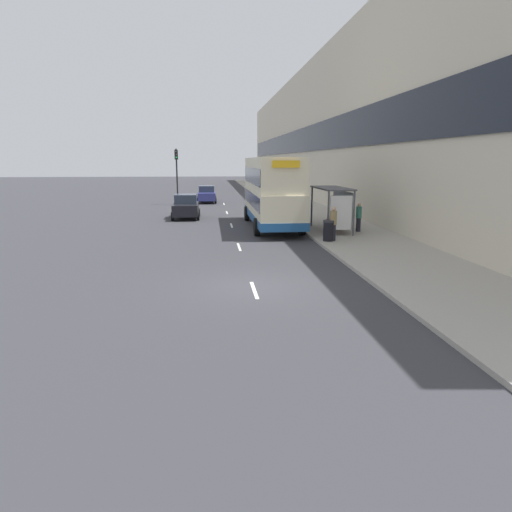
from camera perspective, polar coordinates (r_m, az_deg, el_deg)
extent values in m
plane|color=#38383D|center=(15.26, -0.40, -3.81)|extent=(220.00, 220.00, 0.00)
cube|color=#A39E93|center=(53.87, 2.65, 7.50)|extent=(5.00, 93.00, 0.14)
cube|color=beige|center=(54.53, 7.03, 14.84)|extent=(3.00, 93.00, 14.14)
cube|color=black|center=(54.18, 5.37, 14.14)|extent=(0.12, 89.28, 2.54)
cube|color=silver|center=(14.80, -0.23, -4.28)|extent=(0.12, 2.00, 0.01)
cube|color=silver|center=(22.16, -2.13, 1.13)|extent=(0.12, 2.00, 0.01)
cube|color=silver|center=(29.63, -3.08, 3.84)|extent=(0.12, 2.00, 0.01)
cube|color=silver|center=(37.15, -3.65, 5.45)|extent=(0.12, 2.00, 0.01)
cube|color=silver|center=(44.69, -4.03, 6.51)|extent=(0.12, 2.00, 0.01)
cube|color=#4C4C51|center=(26.67, 9.48, 8.36)|extent=(1.60, 4.20, 0.08)
cylinder|color=#4C4C51|center=(24.66, 9.02, 5.22)|extent=(0.10, 0.10, 2.40)
cylinder|color=#4C4C51|center=(28.53, 6.98, 6.15)|extent=(0.10, 0.10, 2.40)
cylinder|color=#4C4C51|center=(25.06, 12.13, 5.20)|extent=(0.10, 0.10, 2.40)
cylinder|color=#4C4C51|center=(28.87, 9.71, 6.14)|extent=(0.10, 0.10, 2.40)
cube|color=#99A8B2|center=(26.94, 10.79, 5.96)|extent=(0.04, 3.68, 1.92)
cube|color=white|center=(24.90, 10.56, 5.34)|extent=(1.19, 0.10, 1.82)
cube|color=maroon|center=(26.92, 9.84, 4.13)|extent=(0.36, 2.80, 0.08)
cube|color=beige|center=(28.63, 1.97, 6.42)|extent=(2.55, 10.42, 1.85)
cube|color=beige|center=(28.51, 2.00, 10.23)|extent=(2.50, 10.11, 1.95)
cube|color=#1E518C|center=(28.70, 1.96, 5.03)|extent=(2.58, 10.48, 0.45)
cube|color=#2D3847|center=(28.60, 1.98, 7.16)|extent=(2.58, 9.80, 0.81)
cube|color=#2D3847|center=(28.52, 2.00, 10.03)|extent=(2.55, 9.80, 0.94)
cube|color=yellow|center=(23.37, 3.77, 11.39)|extent=(1.40, 0.08, 0.36)
cylinder|color=black|center=(32.09, -1.16, 5.35)|extent=(0.30, 1.00, 1.00)
cylinder|color=black|center=(32.40, 3.36, 5.40)|extent=(0.30, 1.00, 1.00)
cylinder|color=black|center=(25.40, 0.09, 3.64)|extent=(0.30, 1.00, 1.00)
cylinder|color=black|center=(25.78, 5.74, 3.71)|extent=(0.30, 1.00, 1.00)
cube|color=black|center=(33.60, -8.75, 5.84)|extent=(1.77, 3.87, 0.79)
cube|color=#2D3847|center=(33.73, -8.77, 7.09)|extent=(1.55, 1.86, 0.65)
cylinder|color=black|center=(32.42, -7.26, 4.97)|extent=(0.20, 0.60, 0.60)
cylinder|color=black|center=(32.51, -10.39, 4.89)|extent=(0.20, 0.60, 0.60)
cylinder|color=black|center=(34.80, -7.17, 5.44)|extent=(0.20, 0.60, 0.60)
cylinder|color=black|center=(34.89, -10.09, 5.36)|extent=(0.20, 0.60, 0.60)
cube|color=navy|center=(46.26, -6.18, 7.49)|extent=(1.70, 4.13, 0.75)
cube|color=#2D3847|center=(46.42, -6.20, 8.35)|extent=(1.50, 1.98, 0.62)
cylinder|color=black|center=(45.02, -5.09, 6.91)|extent=(0.20, 0.60, 0.60)
cylinder|color=black|center=(45.03, -7.27, 6.86)|extent=(0.20, 0.60, 0.60)
cylinder|color=black|center=(47.57, -5.13, 7.17)|extent=(0.20, 0.60, 0.60)
cylinder|color=black|center=(47.58, -7.20, 7.13)|extent=(0.20, 0.60, 0.60)
cylinder|color=#23232D|center=(27.59, 10.53, 4.24)|extent=(0.29, 0.29, 0.86)
cylinder|color=maroon|center=(27.50, 10.59, 5.88)|extent=(0.36, 0.36, 0.72)
sphere|color=tan|center=(27.45, 10.63, 6.87)|extent=(0.23, 0.23, 0.23)
cylinder|color=#23232D|center=(29.38, 5.98, 4.82)|extent=(0.29, 0.29, 0.85)
cylinder|color=#4C4C51|center=(29.30, 6.02, 6.34)|extent=(0.36, 0.36, 0.71)
sphere|color=tan|center=(29.26, 6.04, 7.26)|extent=(0.23, 0.23, 0.23)
cylinder|color=#23232D|center=(26.77, 12.67, 3.84)|extent=(0.27, 0.27, 0.78)
cylinder|color=#337260|center=(26.69, 12.74, 5.35)|extent=(0.32, 0.32, 0.65)
sphere|color=tan|center=(26.65, 12.78, 6.27)|extent=(0.21, 0.21, 0.21)
cylinder|color=#23232D|center=(23.42, 9.59, 2.90)|extent=(0.28, 0.28, 0.82)
cylinder|color=#997F51|center=(23.32, 9.66, 4.73)|extent=(0.34, 0.34, 0.68)
sphere|color=tan|center=(23.27, 9.70, 5.83)|extent=(0.22, 0.22, 0.22)
cylinder|color=black|center=(23.28, 9.04, 3.03)|extent=(0.52, 0.52, 0.95)
cylinder|color=#2D2D33|center=(23.20, 9.08, 4.31)|extent=(0.55, 0.55, 0.10)
cylinder|color=black|center=(44.34, -9.85, 9.71)|extent=(0.14, 0.14, 5.23)
cube|color=black|center=(44.27, -9.95, 12.37)|extent=(0.30, 0.24, 0.90)
sphere|color=#2D2D2D|center=(44.16, -9.97, 12.72)|extent=(0.16, 0.16, 0.16)
sphere|color=#2D2D2D|center=(44.15, -9.96, 12.37)|extent=(0.16, 0.16, 0.16)
sphere|color=#19D84C|center=(44.15, -9.94, 12.02)|extent=(0.16, 0.16, 0.16)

